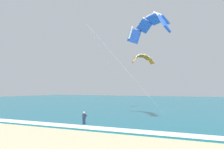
{
  "coord_description": "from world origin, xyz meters",
  "views": [
    {
      "loc": [
        14.25,
        -7.78,
        4.4
      ],
      "look_at": [
        1.51,
        17.89,
        6.13
      ],
      "focal_mm": 38.71,
      "sensor_mm": 36.0,
      "label": 1
    }
  ],
  "objects": [
    {
      "name": "sea",
      "position": [
        0.0,
        73.89,
        0.1
      ],
      "size": [
        200.0,
        120.0,
        0.2
      ],
      "primitive_type": "cube",
      "color": "#146075",
      "rests_on": "ground"
    },
    {
      "name": "kite_distant",
      "position": [
        -2.71,
        41.03,
        11.01
      ],
      "size": [
        3.75,
        5.2,
        2.13
      ],
      "color": "orange"
    },
    {
      "name": "surf_foam",
      "position": [
        0.0,
        14.89,
        0.22
      ],
      "size": [
        200.0,
        2.04,
        0.04
      ],
      "primitive_type": "cube",
      "color": "white",
      "rests_on": "sea"
    },
    {
      "name": "surfboard",
      "position": [
        -1.74,
        16.89,
        0.03
      ],
      "size": [
        0.65,
        1.45,
        0.09
      ],
      "color": "yellow",
      "rests_on": "ground"
    },
    {
      "name": "kitesurfer",
      "position": [
        -1.74,
        16.91,
        0.94
      ],
      "size": [
        0.57,
        0.57,
        1.69
      ],
      "color": "#191E38",
      "rests_on": "ground"
    },
    {
      "name": "kite_primary",
      "position": [
        4.37,
        24.18,
        13.34
      ],
      "size": [
        9.47,
        9.85,
        13.6
      ],
      "color": "blue"
    }
  ]
}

